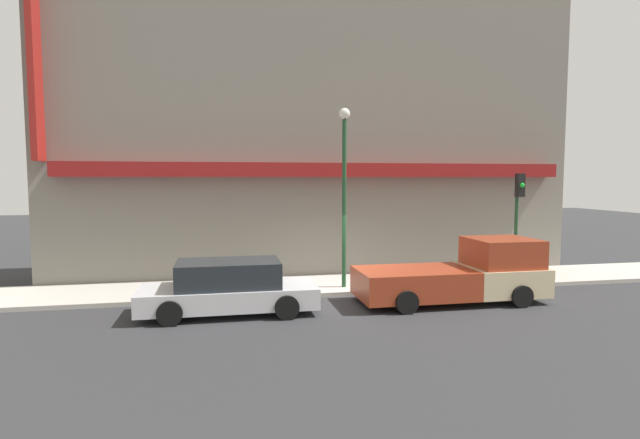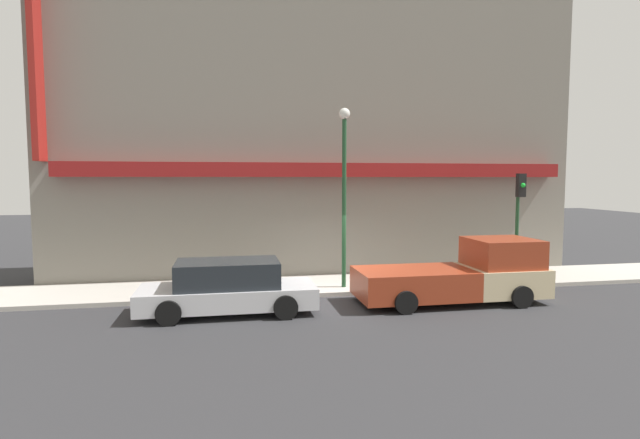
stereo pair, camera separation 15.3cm
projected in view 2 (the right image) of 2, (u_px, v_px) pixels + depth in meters
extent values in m
plane|color=#2D2D30|center=(343.00, 296.00, 15.62)|extent=(80.00, 80.00, 0.00)
cube|color=#B7B2A8|center=(333.00, 285.00, 17.06)|extent=(36.00, 2.94, 0.14)
cube|color=gray|center=(317.00, 127.00, 19.50)|extent=(19.80, 3.00, 11.40)
cube|color=maroon|center=(326.00, 170.00, 17.88)|extent=(18.22, 0.60, 0.50)
cube|color=maroon|center=(35.00, 56.00, 15.74)|extent=(0.20, 0.80, 6.61)
cube|color=beige|center=(501.00, 280.00, 15.17)|extent=(2.24, 2.01, 0.82)
cube|color=#9E381E|center=(502.00, 252.00, 15.10)|extent=(1.91, 1.85, 0.84)
cube|color=#9E381E|center=(414.00, 283.00, 14.65)|extent=(3.37, 2.01, 0.82)
cylinder|color=black|center=(485.00, 282.00, 16.19)|extent=(0.65, 0.22, 0.65)
cylinder|color=black|center=(521.00, 297.00, 14.22)|extent=(0.65, 0.22, 0.65)
cylinder|color=black|center=(383.00, 287.00, 15.54)|extent=(0.65, 0.22, 0.65)
cylinder|color=black|center=(406.00, 302.00, 13.58)|extent=(0.65, 0.22, 0.65)
cube|color=silver|center=(228.00, 296.00, 13.66)|extent=(4.77, 1.81, 0.56)
cube|color=#23282D|center=(228.00, 273.00, 13.61)|extent=(2.77, 1.63, 0.70)
cylinder|color=black|center=(278.00, 292.00, 14.84)|extent=(0.65, 0.22, 0.65)
cylinder|color=black|center=(286.00, 307.00, 13.06)|extent=(0.65, 0.22, 0.65)
cylinder|color=black|center=(176.00, 296.00, 14.29)|extent=(0.65, 0.22, 0.65)
cylinder|color=black|center=(168.00, 313.00, 12.51)|extent=(0.65, 0.22, 0.65)
cylinder|color=yellow|center=(198.00, 284.00, 15.67)|extent=(0.19, 0.19, 0.50)
sphere|color=yellow|center=(198.00, 274.00, 15.64)|extent=(0.18, 0.18, 0.18)
cylinder|color=#1E4728|center=(344.00, 204.00, 16.16)|extent=(0.14, 0.14, 5.44)
sphere|color=silver|center=(344.00, 114.00, 15.92)|extent=(0.36, 0.36, 0.36)
cylinder|color=#1E4728|center=(517.00, 228.00, 17.23)|extent=(0.12, 0.12, 3.72)
cube|color=black|center=(521.00, 185.00, 16.95)|extent=(0.28, 0.20, 0.80)
sphere|color=green|center=(523.00, 185.00, 16.83)|extent=(0.16, 0.16, 0.16)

